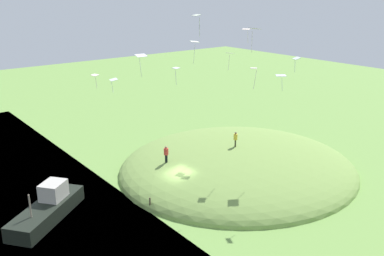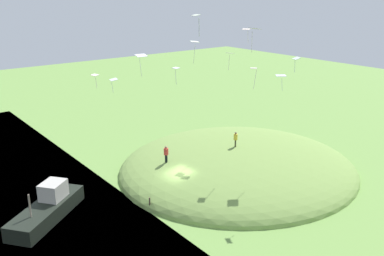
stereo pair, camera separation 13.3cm
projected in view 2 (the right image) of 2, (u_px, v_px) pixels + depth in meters
The scene contains 18 objects.
ground_plane at pixel (178, 192), 40.82m from camera, with size 160.00×160.00×0.00m, color #6B9645.
grass_hill at pixel (237, 168), 46.16m from camera, with size 26.00×24.81×5.12m, color #759648.
boat_on_lake at pixel (48, 208), 35.90m from camera, with size 8.09×7.01×3.28m.
person_walking_path at pixel (236, 138), 45.00m from camera, with size 0.58×0.58×1.64m.
person_watching_kites at pixel (166, 152), 42.35m from camera, with size 0.65×0.65×1.73m.
kite_0 at pixel (246, 30), 43.08m from camera, with size 0.86×0.94×1.48m.
kite_1 at pixel (281, 76), 38.58m from camera, with size 1.10×1.05×1.51m.
kite_2 at pixel (176, 69), 39.35m from camera, with size 0.55×0.74×1.64m.
kite_3 at pixel (254, 71), 39.27m from camera, with size 0.74×0.75×1.99m.
kite_4 at pixel (141, 56), 43.55m from camera, with size 1.22×0.88×2.34m.
kite_5 at pixel (296, 59), 36.56m from camera, with size 0.73×0.85×1.33m.
kite_6 at pixel (196, 17), 29.57m from camera, with size 0.50×0.68×1.52m.
kite_7 at pixel (230, 54), 43.05m from camera, with size 0.71×0.88×1.85m.
kite_8 at pixel (255, 30), 37.49m from camera, with size 0.73×1.03×2.19m.
kite_9 at pixel (95, 76), 39.47m from camera, with size 0.92×0.85×1.25m.
kite_10 at pixel (114, 80), 41.14m from camera, with size 0.92×1.13×1.40m.
kite_11 at pixel (195, 43), 41.57m from camera, with size 1.28×1.41×2.21m.
mooring_post at pixel (150, 204), 37.25m from camera, with size 0.14×0.14×1.20m, color brown.
Camera 2 is at (-21.79, -29.85, 18.44)m, focal length 39.65 mm.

